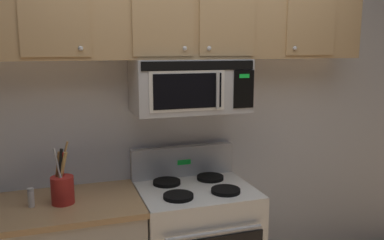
{
  "coord_description": "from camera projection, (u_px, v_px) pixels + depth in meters",
  "views": [
    {
      "loc": [
        -0.84,
        -2.02,
        1.83
      ],
      "look_at": [
        0.0,
        0.49,
        1.35
      ],
      "focal_mm": 37.87,
      "sensor_mm": 36.0,
      "label": 1
    }
  ],
  "objects": [
    {
      "name": "back_wall",
      "position": [
        179.0,
        113.0,
        2.97
      ],
      "size": [
        5.2,
        0.1,
        2.7
      ],
      "primitive_type": "cube",
      "color": "silver",
      "rests_on": "ground_plane"
    },
    {
      "name": "over_range_microwave",
      "position": [
        190.0,
        86.0,
        2.7
      ],
      "size": [
        0.76,
        0.43,
        0.35
      ],
      "color": "#B7BABF"
    },
    {
      "name": "upper_cabinets",
      "position": [
        188.0,
        16.0,
        2.65
      ],
      "size": [
        2.5,
        0.36,
        0.55
      ],
      "color": "tan"
    },
    {
      "name": "utensil_crock_red",
      "position": [
        62.0,
        188.0,
        2.42
      ],
      "size": [
        0.13,
        0.13,
        0.38
      ],
      "color": "red",
      "rests_on": "counter_segment"
    },
    {
      "name": "salt_shaker",
      "position": [
        31.0,
        198.0,
        2.37
      ],
      "size": [
        0.04,
        0.04,
        0.11
      ],
      "color": "white",
      "rests_on": "counter_segment"
    }
  ]
}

